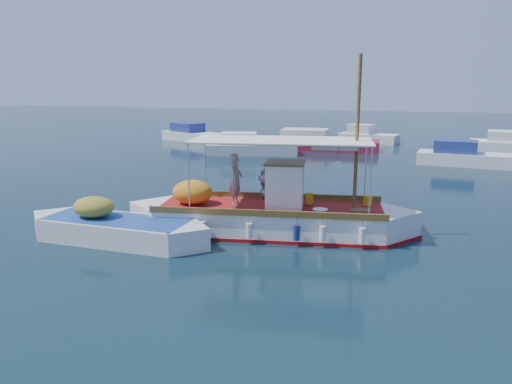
# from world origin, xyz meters

# --- Properties ---
(ground) EXTENTS (160.00, 160.00, 0.00)m
(ground) POSITION_xyz_m (0.00, 0.00, 0.00)
(ground) COLOR black
(ground) RESTS_ON ground
(fishing_caique) EXTENTS (10.44, 3.83, 6.42)m
(fishing_caique) POSITION_xyz_m (-0.40, 0.78, 0.57)
(fishing_caique) COLOR white
(fishing_caique) RESTS_ON ground
(dinghy) EXTENTS (6.96, 2.20, 1.70)m
(dinghy) POSITION_xyz_m (-5.17, -1.62, 0.36)
(dinghy) COLOR white
(dinghy) RESTS_ON ground
(bg_boat_nw) EXTENTS (7.04, 4.06, 1.80)m
(bg_boat_nw) POSITION_xyz_m (-6.81, 19.52, 0.49)
(bg_boat_nw) COLOR silver
(bg_boat_nw) RESTS_ON ground
(bg_boat_n) EXTENTS (9.00, 2.94, 1.80)m
(bg_boat_n) POSITION_xyz_m (-2.32, 23.66, 0.49)
(bg_boat_n) COLOR maroon
(bg_boat_n) RESTS_ON ground
(bg_boat_ne) EXTENTS (6.76, 3.00, 1.80)m
(bg_boat_ne) POSITION_xyz_m (8.26, 18.58, 0.49)
(bg_boat_ne) COLOR silver
(bg_boat_ne) RESTS_ON ground
(bg_boat_far_w) EXTENTS (7.27, 5.22, 1.80)m
(bg_boat_far_w) POSITION_xyz_m (-14.22, 26.35, 0.49)
(bg_boat_far_w) COLOR silver
(bg_boat_far_w) RESTS_ON ground
(bg_boat_far_n) EXTENTS (5.39, 3.20, 1.80)m
(bg_boat_far_n) POSITION_xyz_m (1.16, 29.29, 0.49)
(bg_boat_far_n) COLOR silver
(bg_boat_far_n) RESTS_ON ground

